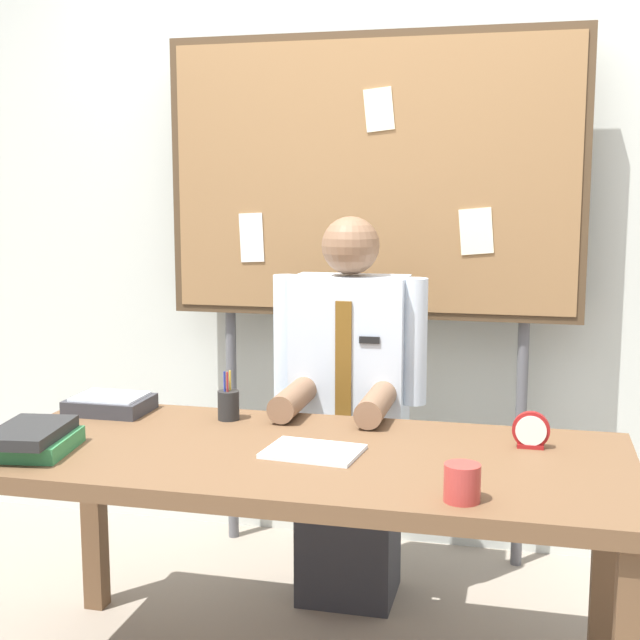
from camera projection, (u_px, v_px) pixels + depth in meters
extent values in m
cube|color=silver|center=(380.00, 222.00, 3.59)|extent=(6.40, 0.08, 2.70)
cube|color=brown|center=(304.00, 459.00, 2.50)|extent=(1.85, 0.82, 0.05)
cube|color=brown|center=(94.00, 513.00, 3.09)|extent=(0.07, 0.07, 0.70)
cube|color=brown|center=(603.00, 562.00, 2.69)|extent=(0.07, 0.07, 0.70)
cube|color=#2D2D33|center=(349.00, 538.00, 3.19)|extent=(0.34, 0.30, 0.44)
cube|color=silver|center=(350.00, 380.00, 3.10)|extent=(0.40, 0.22, 0.74)
sphere|color=brown|center=(351.00, 246.00, 3.03)|extent=(0.20, 0.20, 0.20)
cylinder|color=silver|center=(286.00, 336.00, 3.12)|extent=(0.09, 0.09, 0.44)
cylinder|color=silver|center=(414.00, 341.00, 3.01)|extent=(0.09, 0.09, 0.44)
cylinder|color=brown|center=(293.00, 399.00, 2.89)|extent=(0.09, 0.30, 0.09)
cylinder|color=brown|center=(376.00, 404.00, 2.82)|extent=(0.09, 0.30, 0.09)
cube|color=brown|center=(343.00, 371.00, 2.99)|extent=(0.06, 0.01, 0.48)
cube|color=black|center=(369.00, 340.00, 2.95)|extent=(0.07, 0.01, 0.02)
cube|color=#4C3823|center=(371.00, 177.00, 3.37)|extent=(1.63, 0.05, 1.09)
cube|color=olive|center=(371.00, 177.00, 3.36)|extent=(1.57, 0.04, 1.03)
cylinder|color=#59595E|center=(232.00, 422.00, 3.69)|extent=(0.04, 0.04, 1.02)
cylinder|color=#59595E|center=(520.00, 441.00, 3.41)|extent=(0.04, 0.04, 1.02)
cube|color=#F4EFCC|center=(379.00, 109.00, 3.29)|extent=(0.12, 0.00, 0.17)
cube|color=white|center=(252.00, 238.00, 3.49)|extent=(0.11, 0.00, 0.20)
cube|color=#F4EFCC|center=(476.00, 231.00, 3.27)|extent=(0.14, 0.00, 0.18)
cube|color=#337F47|center=(33.00, 444.00, 2.48)|extent=(0.25, 0.28, 0.05)
cube|color=#262626|center=(30.00, 432.00, 2.46)|extent=(0.21, 0.30, 0.03)
cube|color=white|center=(313.00, 451.00, 2.47)|extent=(0.28, 0.22, 0.01)
cylinder|color=maroon|center=(531.00, 430.00, 2.51)|extent=(0.11, 0.02, 0.11)
cylinder|color=white|center=(531.00, 431.00, 2.50)|extent=(0.09, 0.00, 0.09)
cube|color=maroon|center=(530.00, 446.00, 2.52)|extent=(0.08, 0.04, 0.01)
cylinder|color=#B23833|center=(462.00, 483.00, 2.08)|extent=(0.09, 0.09, 0.09)
cylinder|color=#262626|center=(229.00, 405.00, 2.82)|extent=(0.07, 0.07, 0.09)
cylinder|color=#263399|center=(225.00, 394.00, 2.81)|extent=(0.01, 0.01, 0.15)
cylinder|color=maroon|center=(228.00, 394.00, 2.81)|extent=(0.01, 0.01, 0.15)
cylinder|color=gold|center=(230.00, 392.00, 2.83)|extent=(0.01, 0.01, 0.15)
cube|color=#333338|center=(110.00, 405.00, 2.92)|extent=(0.26, 0.20, 0.05)
cube|color=white|center=(110.00, 396.00, 2.92)|extent=(0.22, 0.17, 0.01)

